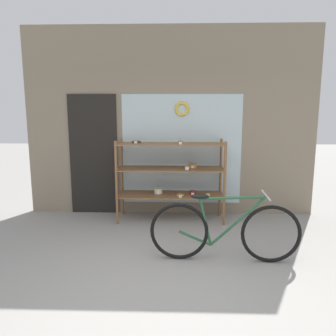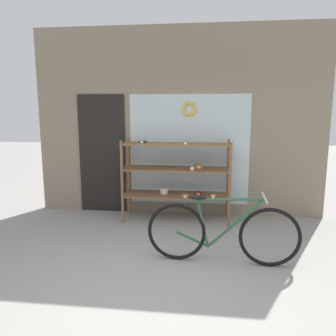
{
  "view_description": "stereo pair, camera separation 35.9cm",
  "coord_description": "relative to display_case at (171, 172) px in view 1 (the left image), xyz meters",
  "views": [
    {
      "loc": [
        0.14,
        -3.04,
        1.82
      ],
      "look_at": [
        0.01,
        1.16,
        1.08
      ],
      "focal_mm": 35.0,
      "sensor_mm": 36.0,
      "label": 1
    },
    {
      "loc": [
        0.5,
        -3.02,
        1.82
      ],
      "look_at": [
        0.01,
        1.16,
        1.08
      ],
      "focal_mm": 35.0,
      "sensor_mm": 36.0,
      "label": 2
    }
  ],
  "objects": [
    {
      "name": "ground_plane",
      "position": [
        -0.02,
        -2.27,
        -0.83
      ],
      "size": [
        30.0,
        30.0,
        0.0
      ],
      "primitive_type": "plane",
      "color": "gray"
    },
    {
      "name": "bicycle",
      "position": [
        0.68,
        -1.52,
        -0.44
      ],
      "size": [
        1.82,
        0.46,
        0.85
      ],
      "rotation": [
        0.0,
        0.0,
        -0.05
      ],
      "color": "black",
      "rests_on": "ground_plane"
    },
    {
      "name": "storefront_facade",
      "position": [
        -0.06,
        0.41,
        0.75
      ],
      "size": [
        5.03,
        0.13,
        3.23
      ],
      "color": "gray",
      "rests_on": "ground_plane"
    },
    {
      "name": "display_case",
      "position": [
        0.0,
        0.0,
        0.0
      ],
      "size": [
        1.76,
        0.55,
        1.35
      ],
      "color": "brown",
      "rests_on": "ground_plane"
    }
  ]
}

